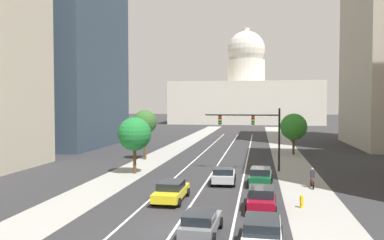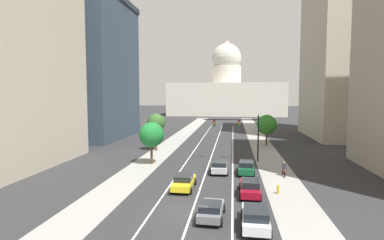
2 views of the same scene
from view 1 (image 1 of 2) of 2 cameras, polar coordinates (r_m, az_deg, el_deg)
name	(u,v)px [view 1 (image 1 of 2)]	position (r m, az deg, el deg)	size (l,w,h in m)	color
ground_plane	(228,149)	(62.33, 5.22, -4.18)	(400.00, 400.00, 0.00)	#2B2B2D
sidewalk_left	(167,152)	(58.70, -3.55, -4.58)	(4.14, 130.00, 0.01)	gray
sidewalk_right	(287,154)	(57.33, 13.43, -4.81)	(4.14, 130.00, 0.01)	gray
lane_stripe_left	(192,163)	(47.94, -0.05, -6.15)	(0.16, 90.00, 0.01)	white
lane_stripe_center	(219,163)	(47.52, 3.84, -6.23)	(0.16, 90.00, 0.01)	white
lane_stripe_right	(246,164)	(47.31, 7.78, -6.29)	(0.16, 90.00, 0.01)	white
office_tower_far_left	(61,56)	(71.14, -18.29, 8.75)	(16.70, 22.84, 30.22)	#334251
capitol_building	(246,96)	(145.26, 7.73, 3.43)	(51.76, 28.60, 34.12)	beige
car_yellow	(171,191)	(29.55, -3.00, -10.08)	(2.10, 4.79, 1.45)	yellow
car_gray	(201,223)	(22.09, 1.26, -14.52)	(2.09, 4.16, 1.36)	slate
car_green	(261,176)	(35.67, 9.82, -7.89)	(2.20, 4.74, 1.54)	#14512D
car_white	(262,231)	(20.68, 10.03, -15.45)	(2.17, 4.70, 1.57)	silver
car_crimson	(261,198)	(27.68, 9.91, -10.90)	(2.04, 4.81, 1.56)	maroon
car_silver	(224,175)	(35.62, 4.56, -7.91)	(2.23, 4.07, 1.49)	#B2B5BA
traffic_signal_mast	(255,127)	(42.51, 9.07, -1.01)	(7.89, 0.39, 6.62)	black
fire_hydrant	(302,201)	(28.66, 15.45, -11.16)	(0.26, 0.35, 0.91)	yellow
cyclist	(312,178)	(35.32, 16.87, -7.96)	(0.37, 1.70, 1.72)	black
street_tree_far_right	(294,127)	(57.16, 14.38, -0.96)	(3.71, 3.71, 5.73)	#51381E
street_tree_mid_left	(145,122)	(50.72, -6.78, -0.34)	(3.04, 3.04, 6.28)	#51381E
street_tree_near_left	(135,134)	(40.69, -8.24, -2.02)	(3.40, 3.40, 5.74)	#51381E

